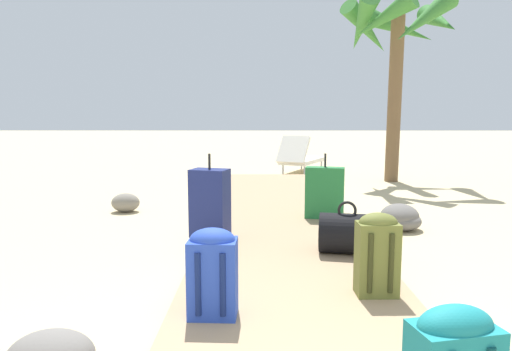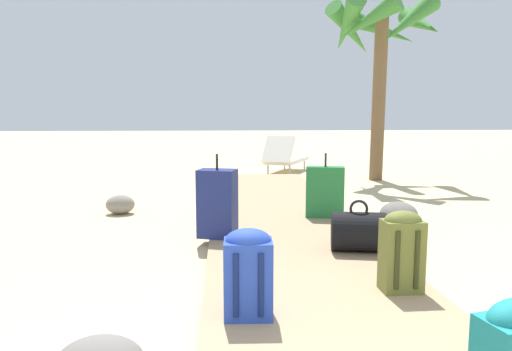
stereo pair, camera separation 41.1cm
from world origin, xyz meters
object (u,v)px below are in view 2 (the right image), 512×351
at_px(backpack_blue, 248,271).
at_px(suitcase_green, 325,192).
at_px(suitcase_navy, 217,203).
at_px(palm_tree_far_right, 380,37).
at_px(backpack_olive, 402,249).
at_px(duffel_bag_black, 358,231).
at_px(lounge_chair, 285,158).

distance_m(backpack_blue, suitcase_green, 2.88).
relative_size(suitcase_navy, palm_tree_far_right, 0.24).
bearing_deg(suitcase_navy, backpack_blue, -83.71).
bearing_deg(backpack_olive, backpack_blue, -162.24).
xyz_separation_m(suitcase_navy, duffel_bag_black, (1.24, -0.56, -0.16)).
xyz_separation_m(duffel_bag_black, lounge_chair, (0.14, 6.13, 0.07)).
relative_size(suitcase_navy, suitcase_green, 1.09).
xyz_separation_m(palm_tree_far_right, lounge_chair, (-1.60, 1.24, -2.35)).
xyz_separation_m(backpack_olive, suitcase_green, (-0.03, 2.34, 0.00)).
xyz_separation_m(backpack_blue, suitcase_green, (1.04, 2.68, 0.01)).
distance_m(suitcase_green, palm_tree_far_right, 4.54).
relative_size(duffel_bag_black, palm_tree_far_right, 0.15).
bearing_deg(lounge_chair, suitcase_navy, -103.92).
relative_size(backpack_olive, lounge_chair, 0.35).
bearing_deg(suitcase_green, lounge_chair, 88.30).
relative_size(backpack_olive, palm_tree_far_right, 0.17).
distance_m(backpack_blue, lounge_chair, 7.52).
distance_m(duffel_bag_black, palm_tree_far_right, 5.73).
bearing_deg(lounge_chair, duffel_bag_black, -91.31).
bearing_deg(suitcase_navy, backpack_olive, -50.17).
relative_size(suitcase_navy, lounge_chair, 0.51).
bearing_deg(backpack_olive, suitcase_navy, 129.83).
xyz_separation_m(suitcase_green, palm_tree_far_right, (1.74, 3.50, 2.30)).
bearing_deg(backpack_blue, backpack_olive, 17.76).
relative_size(palm_tree_far_right, lounge_chair, 2.09).
distance_m(suitcase_navy, suitcase_green, 1.49).
height_order(duffel_bag_black, lounge_chair, lounge_chair).
distance_m(palm_tree_far_right, lounge_chair, 3.10).
xyz_separation_m(backpack_blue, lounge_chair, (1.18, 7.43, -0.04)).
height_order(backpack_blue, suitcase_green, suitcase_green).
xyz_separation_m(duffel_bag_black, palm_tree_far_right, (1.74, 4.89, 2.42)).
relative_size(duffel_bag_black, suitcase_green, 0.70).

